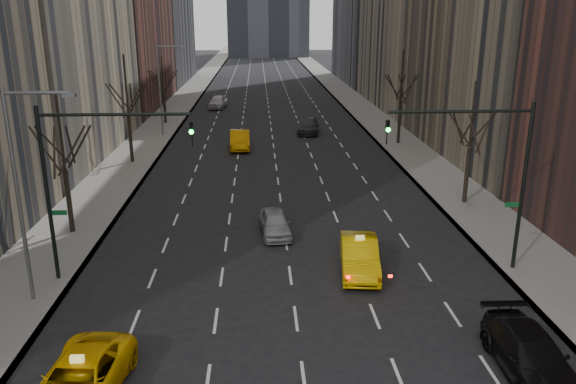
{
  "coord_description": "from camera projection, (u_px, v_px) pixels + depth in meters",
  "views": [
    {
      "loc": [
        -1.4,
        -12.22,
        11.76
      ],
      "look_at": [
        0.0,
        14.07,
        3.5
      ],
      "focal_mm": 35.0,
      "sensor_mm": 36.0,
      "label": 1
    }
  ],
  "objects": [
    {
      "name": "tree_lw_d",
      "position": [
        164.0,
        93.0,
        63.1
      ],
      "size": [
        3.36,
        3.5,
        7.36
      ],
      "color": "black",
      "rests_on": "ground"
    },
    {
      "name": "traffic_mast_left",
      "position": [
        83.0,
        166.0,
        24.56
      ],
      "size": [
        6.69,
        0.39,
        8.0
      ],
      "color": "black",
      "rests_on": "ground"
    },
    {
      "name": "tree_lw_c",
      "position": [
        128.0,
        115.0,
        45.81
      ],
      "size": [
        3.36,
        3.5,
        8.74
      ],
      "color": "black",
      "rests_on": "ground"
    },
    {
      "name": "sidewalk_left",
      "position": [
        183.0,
        101.0,
        81.29
      ],
      "size": [
        4.5,
        320.0,
        0.15
      ],
      "primitive_type": "cube",
      "color": "slate",
      "rests_on": "ground"
    },
    {
      "name": "streetlight_near",
      "position": [
        24.0,
        176.0,
        22.53
      ],
      "size": [
        2.83,
        0.22,
        9.0
      ],
      "color": "slate",
      "rests_on": "ground"
    },
    {
      "name": "traffic_mast_right",
      "position": [
        490.0,
        161.0,
        25.48
      ],
      "size": [
        6.69,
        0.39,
        8.0
      ],
      "color": "black",
      "rests_on": "ground"
    },
    {
      "name": "tree_lw_b",
      "position": [
        65.0,
        170.0,
        30.66
      ],
      "size": [
        3.36,
        3.5,
        7.82
      ],
      "color": "black",
      "rests_on": "ground"
    },
    {
      "name": "sidewalk_right",
      "position": [
        351.0,
        99.0,
        82.53
      ],
      "size": [
        4.5,
        320.0,
        0.15
      ],
      "primitive_type": "cube",
      "color": "slate",
      "rests_on": "ground"
    },
    {
      "name": "taxi_sedan",
      "position": [
        359.0,
        255.0,
        26.88
      ],
      "size": [
        2.22,
        5.05,
        1.61
      ],
      "primitive_type": "imported",
      "rotation": [
        0.0,
        0.0,
        -0.11
      ],
      "color": "#D9AE04",
      "rests_on": "ground"
    },
    {
      "name": "far_car_white",
      "position": [
        218.0,
        102.0,
        74.95
      ],
      "size": [
        2.62,
        5.21,
        1.7
      ],
      "primitive_type": "imported",
      "rotation": [
        0.0,
        0.0,
        -0.12
      ],
      "color": "silver",
      "rests_on": "ground"
    },
    {
      "name": "tree_rw_b",
      "position": [
        469.0,
        149.0,
        35.69
      ],
      "size": [
        3.36,
        3.5,
        7.82
      ],
      "color": "black",
      "rests_on": "ground"
    },
    {
      "name": "far_suv_grey",
      "position": [
        308.0,
        126.0,
        58.99
      ],
      "size": [
        2.78,
        5.53,
        1.54
      ],
      "primitive_type": "imported",
      "rotation": [
        0.0,
        0.0,
        -0.12
      ],
      "color": "#2A2A2E",
      "rests_on": "ground"
    },
    {
      "name": "streetlight_far",
      "position": [
        163.0,
        81.0,
        55.88
      ],
      "size": [
        2.83,
        0.22,
        9.0
      ],
      "color": "slate",
      "rests_on": "ground"
    },
    {
      "name": "parked_suv_black",
      "position": [
        531.0,
        355.0,
        19.07
      ],
      "size": [
        2.2,
        5.19,
        1.49
      ],
      "primitive_type": "imported",
      "rotation": [
        0.0,
        0.0,
        -0.02
      ],
      "color": "black",
      "rests_on": "ground"
    },
    {
      "name": "taxi_suv",
      "position": [
        79.0,
        382.0,
        17.71
      ],
      "size": [
        2.88,
        5.41,
        1.45
      ],
      "primitive_type": "imported",
      "rotation": [
        0.0,
        0.0,
        -0.09
      ],
      "color": "#F2B505",
      "rests_on": "ground"
    },
    {
      "name": "far_taxi",
      "position": [
        240.0,
        140.0,
        51.94
      ],
      "size": [
        1.9,
        5.11,
        1.67
      ],
      "primitive_type": "imported",
      "rotation": [
        0.0,
        0.0,
        0.03
      ],
      "color": "orange",
      "rests_on": "ground"
    },
    {
      "name": "silver_sedan_ahead",
      "position": [
        275.0,
        223.0,
        31.46
      ],
      "size": [
        1.95,
        4.09,
        1.35
      ],
      "primitive_type": "imported",
      "rotation": [
        0.0,
        0.0,
        0.09
      ],
      "color": "gray",
      "rests_on": "ground"
    },
    {
      "name": "tree_rw_c",
      "position": [
        401.0,
        102.0,
        52.75
      ],
      "size": [
        3.36,
        3.5,
        8.74
      ],
      "color": "black",
      "rests_on": "ground"
    }
  ]
}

